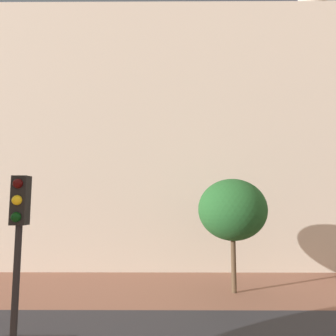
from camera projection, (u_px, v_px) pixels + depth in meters
The scene contains 4 objects.
ground_plane at pixel (157, 333), 10.88m from camera, with size 120.00×120.00×0.00m, color #93604C.
landmark_building at pixel (143, 128), 28.64m from camera, with size 29.44×14.57×39.22m.
traffic_light_pole at pixel (17, 261), 5.54m from camera, with size 0.28×0.34×5.05m.
tree_curb_far at pixel (232, 210), 16.25m from camera, with size 3.59×3.59×5.83m.
Camera 1 is at (0.46, -1.46, 4.54)m, focal length 33.06 mm.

